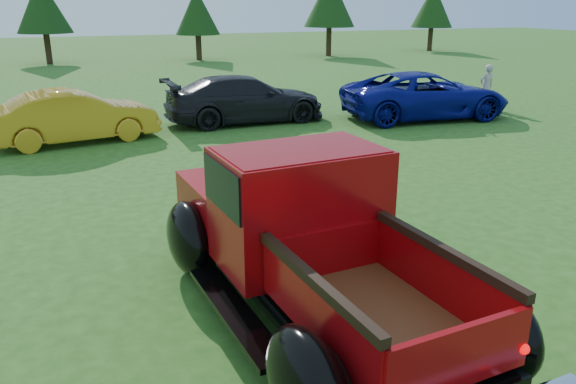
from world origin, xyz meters
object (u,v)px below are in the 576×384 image
object	(u,v)px
show_car_yellow	(75,116)
show_car_grey	(245,99)
show_car_blue	(426,95)
tree_far_east	(433,6)
spectator	(486,87)
tree_east	(330,0)
tree_mid_left	(42,5)
tree_mid_right	(197,12)
pickup_truck	(299,233)

from	to	relation	value
show_car_yellow	show_car_grey	size ratio (longest dim) A/B	0.85
show_car_grey	show_car_blue	bearing A→B (deg)	-106.23
tree_far_east	spectator	xyz separation A→B (m)	(-12.50, -21.33, -2.47)
spectator	tree_east	bearing A→B (deg)	-100.31
show_car_blue	tree_mid_left	bearing A→B (deg)	33.11
tree_mid_left	tree_mid_right	world-z (taller)	tree_mid_left
tree_mid_right	spectator	world-z (taller)	tree_mid_right
spectator	show_car_grey	bearing A→B (deg)	-6.49
pickup_truck	show_car_blue	distance (m)	12.56
tree_mid_right	pickup_truck	world-z (taller)	tree_mid_right
tree_mid_left	tree_east	bearing A→B (deg)	-4.76
tree_east	show_car_yellow	distance (m)	26.73
tree_mid_right	show_car_yellow	world-z (taller)	tree_mid_right
show_car_grey	pickup_truck	bearing A→B (deg)	165.27
pickup_truck	tree_mid_right	bearing A→B (deg)	74.88
tree_mid_left	show_car_grey	distance (m)	21.93
show_car_grey	spectator	world-z (taller)	spectator
tree_east	show_car_yellow	bearing A→B (deg)	-129.99
tree_mid_right	spectator	distance (m)	21.66
tree_mid_right	pickup_truck	bearing A→B (deg)	-100.52
tree_mid_left	show_car_yellow	xyz separation A→B (m)	(0.93, -21.85, -2.68)
show_car_blue	tree_east	bearing A→B (deg)	-11.18
tree_far_east	show_car_yellow	xyz separation A→B (m)	(-26.07, -21.35, -2.54)
tree_mid_left	show_car_blue	bearing A→B (deg)	-62.79
show_car_yellow	show_car_blue	distance (m)	10.64
show_car_yellow	tree_far_east	bearing A→B (deg)	-60.38
tree_mid_left	tree_east	size ratio (longest dim) A/B	0.93
tree_east	spectator	xyz separation A→B (m)	(-3.50, -20.33, -2.88)
tree_mid_right	spectator	xyz separation A→B (m)	(5.50, -20.83, -2.20)
tree_far_east	spectator	distance (m)	24.85
pickup_truck	tree_mid_left	bearing A→B (deg)	91.24
tree_mid_right	show_car_grey	world-z (taller)	tree_mid_right
tree_east	tree_far_east	distance (m)	9.06
show_car_blue	spectator	world-z (taller)	spectator
tree_far_east	pickup_truck	distance (m)	39.43
show_car_yellow	tree_mid_left	bearing A→B (deg)	-7.27
spectator	tree_mid_left	bearing A→B (deg)	-56.95
tree_mid_right	show_car_grey	bearing A→B (deg)	-98.67
tree_mid_right	show_car_blue	bearing A→B (deg)	-83.22
show_car_blue	show_car_yellow	bearing A→B (deg)	92.58
tree_far_east	show_car_grey	xyz separation A→B (m)	(-21.04, -20.44, -2.52)
tree_east	show_car_grey	xyz separation A→B (m)	(-12.04, -19.44, -2.93)
tree_east	tree_mid_right	bearing A→B (deg)	176.82
tree_mid_left	pickup_truck	world-z (taller)	tree_mid_left
tree_mid_left	pickup_truck	xyz separation A→B (m)	(3.26, -31.90, -2.43)
tree_mid_left	spectator	world-z (taller)	tree_mid_left
tree_mid_left	show_car_grey	bearing A→B (deg)	-74.12
pickup_truck	show_car_yellow	size ratio (longest dim) A/B	1.30
show_car_grey	spectator	size ratio (longest dim) A/B	3.23
show_car_grey	spectator	bearing A→B (deg)	-96.86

